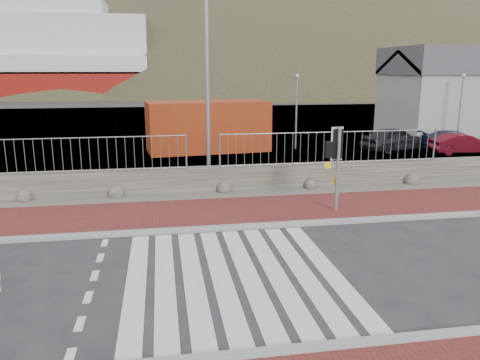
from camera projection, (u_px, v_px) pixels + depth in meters
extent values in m
plane|color=#28282B|center=(235.00, 276.00, 10.16)|extent=(220.00, 220.00, 0.00)
cube|color=maroon|center=(212.00, 213.00, 14.46)|extent=(40.00, 3.00, 0.08)
cube|color=gray|center=(265.00, 354.00, 7.27)|extent=(40.00, 0.25, 0.12)
cube|color=gray|center=(218.00, 228.00, 13.02)|extent=(40.00, 0.25, 0.12)
cube|color=silver|center=(136.00, 283.00, 9.81)|extent=(0.42, 5.60, 0.01)
cube|color=silver|center=(165.00, 280.00, 9.91)|extent=(0.42, 5.60, 0.01)
cube|color=silver|center=(193.00, 278.00, 10.01)|extent=(0.42, 5.60, 0.01)
cube|color=silver|center=(221.00, 276.00, 10.11)|extent=(0.42, 5.60, 0.01)
cube|color=silver|center=(248.00, 274.00, 10.20)|extent=(0.42, 5.60, 0.01)
cube|color=silver|center=(275.00, 272.00, 10.30)|extent=(0.42, 5.60, 0.01)
cube|color=silver|center=(301.00, 270.00, 10.40)|extent=(0.42, 5.60, 0.01)
cube|color=silver|center=(327.00, 269.00, 10.50)|extent=(0.42, 5.60, 0.01)
cube|color=#59544C|center=(206.00, 196.00, 16.38)|extent=(40.00, 1.50, 0.06)
cube|color=#48433B|center=(203.00, 179.00, 17.05)|extent=(40.00, 0.60, 0.90)
cylinder|color=gray|center=(61.00, 138.00, 15.74)|extent=(8.40, 0.04, 0.04)
cylinder|color=gray|center=(186.00, 152.00, 16.57)|extent=(0.07, 0.07, 1.20)
cylinder|color=gray|center=(332.00, 132.00, 17.31)|extent=(8.40, 0.04, 0.04)
cylinder|color=gray|center=(220.00, 151.00, 16.77)|extent=(0.07, 0.07, 1.20)
cylinder|color=gray|center=(434.00, 145.00, 18.14)|extent=(0.07, 0.07, 1.20)
cube|color=#4C4C4F|center=(179.00, 126.00, 36.92)|extent=(120.00, 40.00, 0.50)
cube|color=#3F4C54|center=(169.00, 99.00, 70.48)|extent=(220.00, 50.00, 0.05)
cube|color=silver|center=(46.00, 38.00, 70.26)|extent=(30.00, 12.00, 6.00)
cube|color=silver|center=(43.00, 9.00, 69.33)|extent=(18.00, 10.00, 2.50)
cube|color=#9E9E99|center=(477.00, 105.00, 32.05)|extent=(12.00, 6.00, 4.00)
ellipsoid|color=#30341F|center=(97.00, 190.00, 96.63)|extent=(106.40, 68.40, 76.00)
ellipsoid|color=#30341F|center=(305.00, 207.00, 105.37)|extent=(140.00, 90.00, 100.00)
cylinder|color=gray|center=(338.00, 171.00, 14.25)|extent=(0.11, 0.11, 2.70)
cube|color=yellow|center=(337.00, 182.00, 14.32)|extent=(0.14, 0.09, 0.21)
cube|color=black|center=(339.00, 144.00, 14.06)|extent=(0.41, 0.28, 1.01)
sphere|color=#0CE53F|center=(339.00, 154.00, 14.12)|extent=(0.14, 0.14, 0.14)
cube|color=black|center=(329.00, 150.00, 13.99)|extent=(0.23, 0.18, 0.48)
cylinder|color=gray|center=(207.00, 65.00, 16.93)|extent=(0.16, 0.16, 9.02)
cube|color=#942F10|center=(208.00, 126.00, 25.42)|extent=(6.74, 3.43, 2.69)
imported|color=black|center=(395.00, 139.00, 25.54)|extent=(4.06, 2.39, 1.30)
imported|color=#530B17|center=(462.00, 144.00, 24.68)|extent=(3.35, 1.33, 1.08)
imported|color=#152142|center=(456.00, 141.00, 25.52)|extent=(4.04, 2.37, 1.10)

